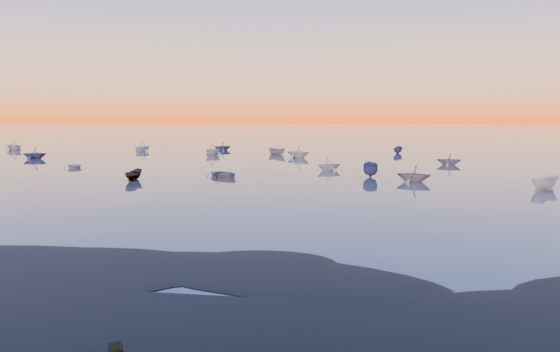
# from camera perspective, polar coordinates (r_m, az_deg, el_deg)

# --- Properties ---
(ground) EXTENTS (600.00, 600.00, 0.00)m
(ground) POSITION_cam_1_polar(r_m,az_deg,el_deg) (122.98, 4.40, 3.19)
(ground) COLOR #645B53
(ground) RESTS_ON ground
(mud_lobes) EXTENTS (140.00, 6.00, 0.07)m
(mud_lobes) POSITION_cam_1_polar(r_m,az_deg,el_deg) (24.44, -14.84, -10.11)
(mud_lobes) COLOR black
(mud_lobes) RESTS_ON ground
(moored_fleet) EXTENTS (124.00, 58.00, 1.20)m
(moored_fleet) POSITION_cam_1_polar(r_m,az_deg,el_deg) (76.33, 1.63, 1.25)
(moored_fleet) COLOR silver
(moored_fleet) RESTS_ON ground
(boat_near_left) EXTENTS (4.39, 4.33, 1.09)m
(boat_near_left) POSITION_cam_1_polar(r_m,az_deg,el_deg) (60.73, -5.83, -0.11)
(boat_near_left) COLOR gray
(boat_near_left) RESTS_ON ground
(boat_near_center) EXTENTS (3.52, 3.68, 1.24)m
(boat_near_center) POSITION_cam_1_polar(r_m,az_deg,el_deg) (56.10, 25.94, -1.27)
(boat_near_center) COLOR silver
(boat_near_center) RESTS_ON ground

